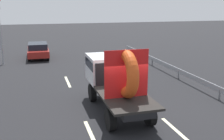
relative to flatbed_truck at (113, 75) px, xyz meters
name	(u,v)px	position (x,y,z in m)	size (l,w,h in m)	color
ground_plane	(125,115)	(0.20, -1.23, -1.57)	(120.00, 120.00, 0.00)	black
flatbed_truck	(113,75)	(0.00, 0.00, 0.00)	(2.02, 5.61, 3.14)	black
distant_sedan	(38,50)	(-3.36, 13.63, -0.81)	(1.86, 4.34, 1.42)	black
guardrail	(164,64)	(5.63, 5.69, -1.04)	(0.10, 17.08, 0.71)	gray
lane_dash_left_near	(91,134)	(-1.68, -2.59, -1.57)	(2.36, 0.16, 0.01)	beige
lane_dash_left_far	(68,82)	(-1.68, 4.91, -1.57)	(2.57, 0.16, 0.01)	beige
lane_dash_right_near	(175,129)	(1.68, -3.18, -1.57)	(2.25, 0.16, 0.01)	beige
lane_dash_right_far	(117,78)	(1.68, 4.83, -1.57)	(2.55, 0.16, 0.01)	beige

